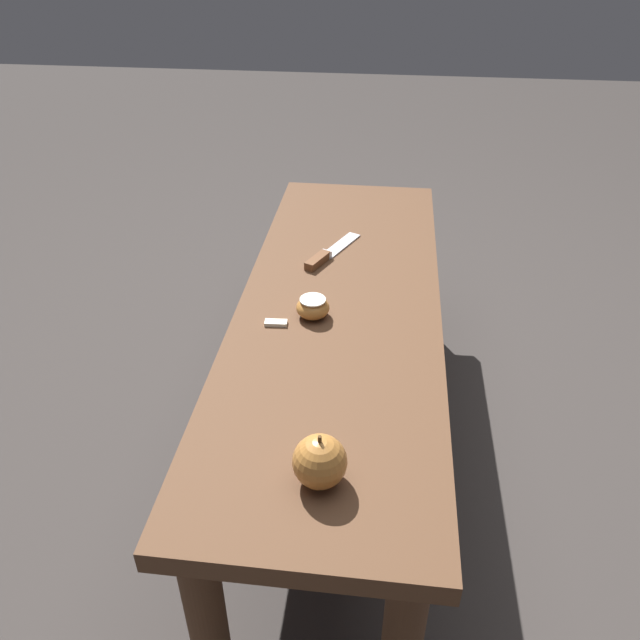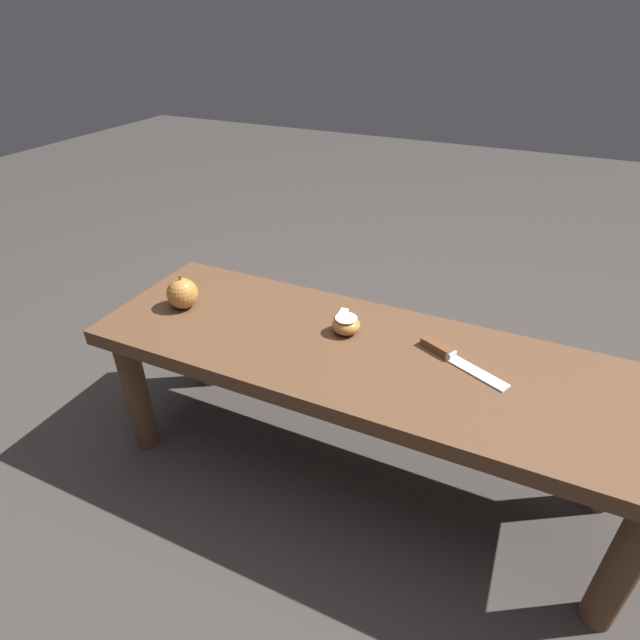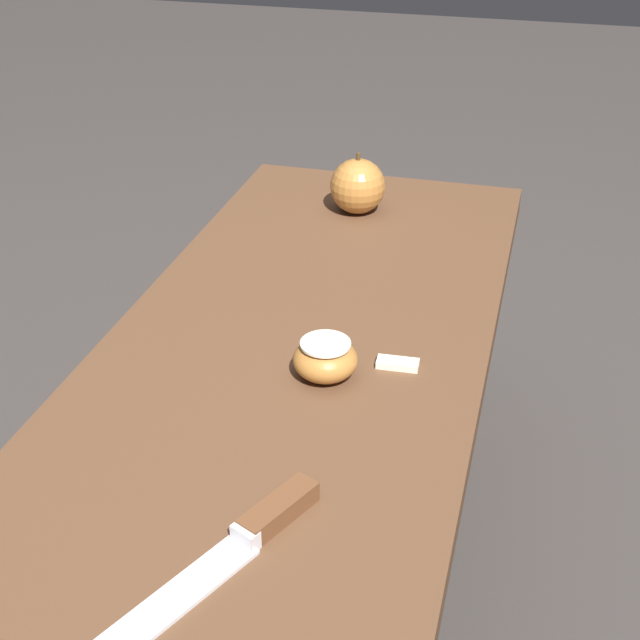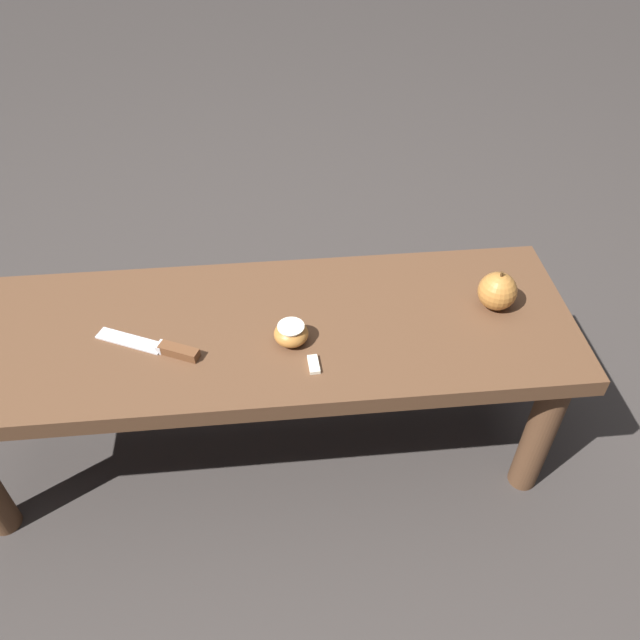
# 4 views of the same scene
# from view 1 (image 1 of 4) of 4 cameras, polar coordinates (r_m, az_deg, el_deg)

# --- Properties ---
(ground_plane) EXTENTS (8.00, 8.00, 0.00)m
(ground_plane) POSITION_cam_1_polar(r_m,az_deg,el_deg) (1.63, 1.55, -10.78)
(ground_plane) COLOR #383330
(wooden_bench) EXTENTS (1.33, 0.44, 0.42)m
(wooden_bench) POSITION_cam_1_polar(r_m,az_deg,el_deg) (1.40, 1.77, -0.52)
(wooden_bench) COLOR brown
(wooden_bench) RESTS_ON ground_plane
(knife) EXTENTS (0.22, 0.12, 0.02)m
(knife) POSITION_cam_1_polar(r_m,az_deg,el_deg) (1.53, 0.50, 5.93)
(knife) COLOR silver
(knife) RESTS_ON wooden_bench
(apple_whole) EXTENTS (0.08, 0.08, 0.09)m
(apple_whole) POSITION_cam_1_polar(r_m,az_deg,el_deg) (0.95, -0.02, -12.82)
(apple_whole) COLOR #B27233
(apple_whole) RESTS_ON wooden_bench
(apple_cut) EXTENTS (0.07, 0.07, 0.04)m
(apple_cut) POSITION_cam_1_polar(r_m,az_deg,el_deg) (1.30, -0.66, 1.16)
(apple_cut) COLOR #B27233
(apple_cut) RESTS_ON wooden_bench
(apple_slice_near_knife) EXTENTS (0.02, 0.05, 0.01)m
(apple_slice_near_knife) POSITION_cam_1_polar(r_m,az_deg,el_deg) (1.29, -4.05, -0.26)
(apple_slice_near_knife) COLOR white
(apple_slice_near_knife) RESTS_ON wooden_bench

